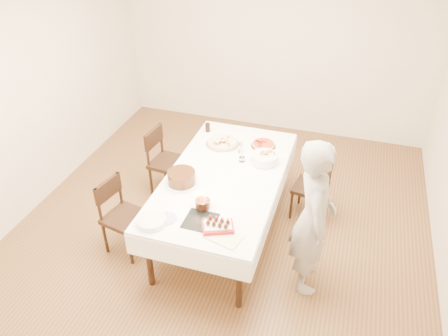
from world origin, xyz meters
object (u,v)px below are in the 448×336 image
(person, at_px, (313,218))
(birthday_cake, at_px, (203,201))
(taper_candle, at_px, (242,150))
(pizza_white, at_px, (223,143))
(cola_glass, at_px, (208,127))
(chair_right_savory, at_px, (311,188))
(chair_left_dessert, at_px, (126,218))
(dining_table, at_px, (224,204))
(layer_cake, at_px, (182,178))
(pizza_pepperoni, at_px, (263,144))
(chair_left_savory, at_px, (169,163))
(pasta_bowl, at_px, (265,158))
(strawberry_box, at_px, (218,226))

(person, xyz_separation_m, birthday_cake, (-1.00, -0.11, 0.04))
(person, relative_size, taper_candle, 5.39)
(pizza_white, relative_size, cola_glass, 3.50)
(person, bearing_deg, chair_right_savory, -5.27)
(chair_left_dessert, relative_size, birthday_cake, 5.80)
(dining_table, bearing_deg, layer_cake, -144.97)
(chair_right_savory, bearing_deg, pizza_white, -171.94)
(pizza_pepperoni, xyz_separation_m, taper_candle, (-0.15, -0.38, 0.12))
(chair_left_savory, distance_m, pizza_white, 0.74)
(chair_right_savory, xyz_separation_m, pizza_pepperoni, (-0.60, 0.13, 0.38))
(chair_left_savory, distance_m, birthday_cake, 1.39)
(pasta_bowl, xyz_separation_m, layer_cake, (-0.70, -0.62, 0.02))
(chair_left_dessert, relative_size, person, 0.53)
(chair_left_dessert, distance_m, strawberry_box, 1.16)
(chair_left_savory, distance_m, pizza_pepperoni, 1.17)
(chair_left_savory, relative_size, strawberry_box, 3.19)
(chair_left_dessert, height_order, taper_candle, taper_candle)
(taper_candle, bearing_deg, chair_left_savory, 169.43)
(chair_right_savory, distance_m, cola_glass, 1.40)
(chair_left_savory, bearing_deg, birthday_cake, 133.86)
(chair_left_savory, xyz_separation_m, pizza_white, (0.65, 0.09, 0.35))
(chair_right_savory, distance_m, strawberry_box, 1.55)
(person, relative_size, pizza_pepperoni, 5.68)
(chair_left_dessert, bearing_deg, taper_candle, -126.44)
(chair_left_dessert, relative_size, cola_glass, 7.59)
(chair_right_savory, height_order, pizza_pepperoni, pizza_pepperoni)
(chair_left_savory, bearing_deg, chair_right_savory, -172.08)
(dining_table, distance_m, strawberry_box, 0.91)
(dining_table, height_order, pizza_pepperoni, pizza_pepperoni)
(chair_left_savory, height_order, pizza_white, chair_left_savory)
(pizza_pepperoni, relative_size, taper_candle, 0.95)
(chair_left_savory, height_order, strawberry_box, chair_left_savory)
(pizza_white, xyz_separation_m, birthday_cake, (0.17, -1.14, 0.06))
(dining_table, xyz_separation_m, birthday_cake, (-0.03, -0.55, 0.46))
(pasta_bowl, height_order, taper_candle, taper_candle)
(layer_cake, relative_size, birthday_cake, 2.48)
(chair_right_savory, distance_m, taper_candle, 0.93)
(pizza_white, distance_m, cola_glass, 0.35)
(dining_table, height_order, chair_right_savory, chair_right_savory)
(pizza_pepperoni, height_order, cola_glass, cola_glass)
(chair_left_dessert, xyz_separation_m, pizza_pepperoni, (1.13, 1.25, 0.36))
(pasta_bowl, relative_size, strawberry_box, 1.06)
(pizza_white, xyz_separation_m, pasta_bowl, (0.54, -0.22, 0.03))
(person, distance_m, taper_candle, 1.16)
(chair_left_dessert, bearing_deg, birthday_cake, -167.56)
(pizza_white, distance_m, pizza_pepperoni, 0.46)
(chair_left_dessert, height_order, birthday_cake, birthday_cake)
(chair_left_savory, bearing_deg, dining_table, 155.64)
(pizza_white, height_order, taper_candle, taper_candle)
(layer_cake, bearing_deg, chair_left_dessert, -149.24)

